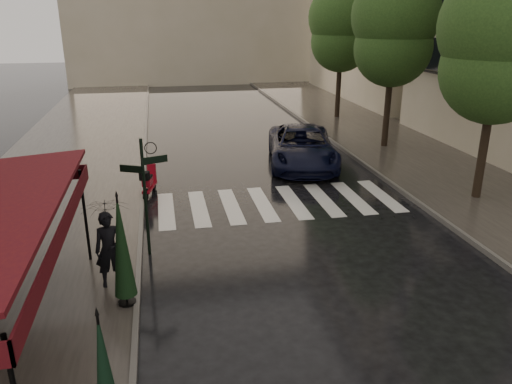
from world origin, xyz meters
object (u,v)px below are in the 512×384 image
object	(u,v)px
parked_car	(302,146)
parasol_back	(122,246)
pedestrian_with_umbrella	(106,217)
parasol_front	(105,381)
scooter	(149,182)

from	to	relation	value
parked_car	parasol_back	distance (m)	11.68
parasol_back	pedestrian_with_umbrella	bearing A→B (deg)	111.73
pedestrian_with_umbrella	parasol_front	xyz separation A→B (m)	(0.35, -4.80, -0.41)
pedestrian_with_umbrella	parked_car	bearing A→B (deg)	40.63
pedestrian_with_umbrella	parasol_front	world-z (taller)	pedestrian_with_umbrella
scooter	parked_car	size ratio (longest dim) A/B	0.28
parked_car	parasol_back	bearing A→B (deg)	-113.77
parasol_back	parasol_front	bearing A→B (deg)	-90.00
parasol_back	parked_car	bearing A→B (deg)	55.46
pedestrian_with_umbrella	parasol_front	distance (m)	4.83
scooter	parked_car	world-z (taller)	parked_car
pedestrian_with_umbrella	scooter	distance (m)	6.32
pedestrian_with_umbrella	scooter	xyz separation A→B (m)	(0.78, 6.14, -1.29)
parked_car	parasol_front	world-z (taller)	parasol_front
pedestrian_with_umbrella	parked_car	world-z (taller)	pedestrian_with_umbrella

